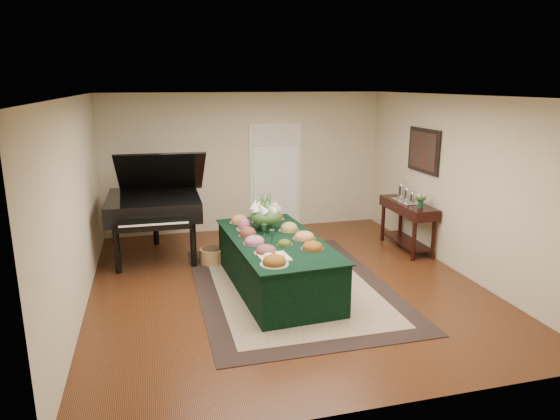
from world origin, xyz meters
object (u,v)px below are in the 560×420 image
object	(u,v)px
floral_centerpiece	(266,212)
grand_piano	(154,204)
mahogany_sideboard	(408,213)
buffet_table	(276,263)

from	to	relation	value
floral_centerpiece	grand_piano	size ratio (longest dim) A/B	0.26
floral_centerpiece	grand_piano	xyz separation A→B (m)	(-1.59, 1.33, -0.09)
mahogany_sideboard	grand_piano	bearing A→B (deg)	170.65
grand_piano	mahogany_sideboard	size ratio (longest dim) A/B	1.35
buffet_table	floral_centerpiece	bearing A→B (deg)	95.33
floral_centerpiece	grand_piano	bearing A→B (deg)	140.13
grand_piano	mahogany_sideboard	xyz separation A→B (m)	(4.29, -0.71, -0.26)
floral_centerpiece	grand_piano	world-z (taller)	grand_piano
floral_centerpiece	mahogany_sideboard	xyz separation A→B (m)	(2.70, 0.62, -0.35)
grand_piano	mahogany_sideboard	distance (m)	4.35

